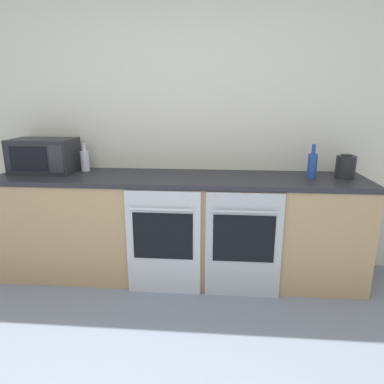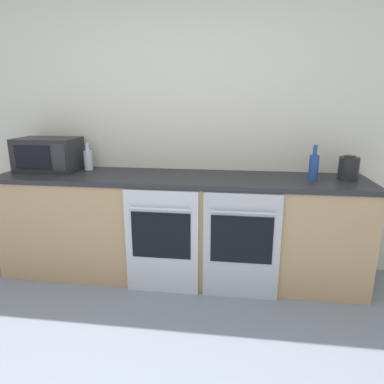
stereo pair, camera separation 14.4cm
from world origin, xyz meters
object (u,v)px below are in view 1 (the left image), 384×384
(oven_right, at_px, (243,245))
(microwave, at_px, (44,156))
(kettle, at_px, (346,167))
(oven_left, at_px, (163,243))
(bottle_blue, at_px, (312,165))
(bottle_clear, at_px, (85,160))

(oven_right, relative_size, microwave, 1.61)
(microwave, height_order, kettle, microwave)
(kettle, bearing_deg, oven_left, -165.26)
(bottle_blue, relative_size, kettle, 1.44)
(oven_left, xyz_separation_m, bottle_clear, (-0.78, 0.49, 0.57))
(bottle_blue, height_order, kettle, bottle_blue)
(bottle_clear, bearing_deg, kettle, -2.57)
(kettle, bearing_deg, microwave, 179.54)
(microwave, relative_size, bottle_blue, 1.91)
(microwave, distance_m, bottle_clear, 0.35)
(oven_left, relative_size, bottle_clear, 3.48)
(oven_left, distance_m, oven_right, 0.63)
(bottle_clear, xyz_separation_m, kettle, (2.25, -0.10, -0.00))
(oven_right, distance_m, bottle_clear, 1.60)
(oven_left, height_order, bottle_clear, bottle_clear)
(bottle_blue, bearing_deg, oven_left, -164.18)
(bottle_blue, xyz_separation_m, bottle_clear, (-1.97, 0.15, -0.01))
(microwave, distance_m, kettle, 2.58)
(bottle_clear, bearing_deg, oven_right, -19.00)
(oven_right, bearing_deg, kettle, 24.72)
(microwave, bearing_deg, bottle_blue, -1.76)
(bottle_clear, bearing_deg, microwave, -166.52)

